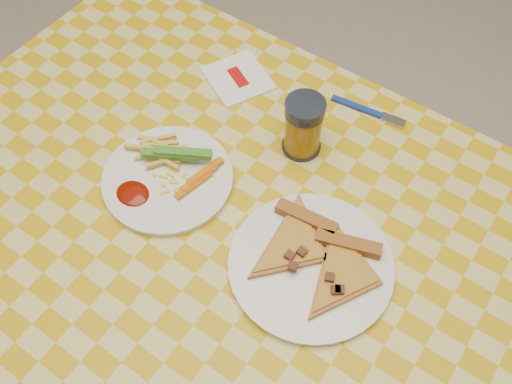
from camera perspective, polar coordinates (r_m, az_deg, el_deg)
ground at (r=1.67m, az=-1.35°, el=-16.70°), size 8.00×8.00×0.00m
table at (r=1.04m, az=-2.09°, el=-5.65°), size 1.28×0.88×0.76m
plate_left at (r=1.03m, az=-8.80°, el=1.25°), size 0.26×0.26×0.01m
plate_right at (r=0.94m, az=5.50°, el=-7.33°), size 0.34×0.34×0.01m
fries_veggies at (r=1.03m, az=-8.71°, el=2.59°), size 0.19×0.17×0.04m
pizza_slices at (r=0.93m, az=6.19°, el=-6.26°), size 0.27×0.24×0.02m
drink_glass at (r=1.03m, az=4.75°, el=6.53°), size 0.07×0.07×0.12m
napkin at (r=1.19m, az=-1.81°, el=11.32°), size 0.16×0.16×0.01m
fork at (r=1.15m, az=11.21°, el=7.94°), size 0.15×0.04×0.01m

